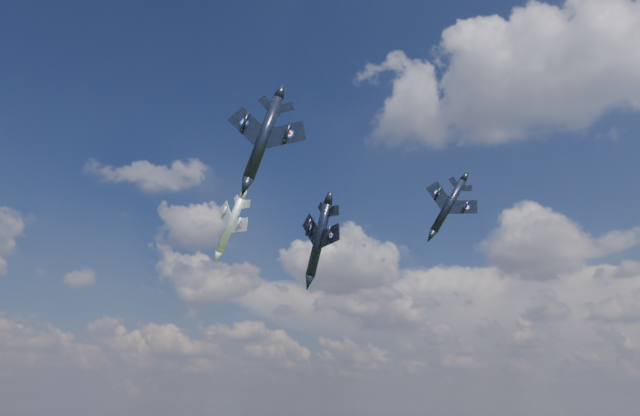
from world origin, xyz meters
The scene contains 4 objects.
jet_lead_navy centered at (2.20, 15.53, 78.98)m, with size 10.94×15.25×3.15m, color black, non-canonical shape.
jet_right_navy centered at (14.32, -14.12, 81.42)m, with size 9.12×12.71×2.63m, color black, non-canonical shape.
jet_high_navy centered at (17.31, 30.17, 85.65)m, with size 9.42×13.14×2.72m, color black, non-canonical shape.
jet_left_silver centered at (-13.39, 13.34, 83.12)m, with size 9.46×13.19×2.73m, color #A7ABB2, non-canonical shape.
Camera 1 is at (50.64, -60.53, 55.15)m, focal length 35.00 mm.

